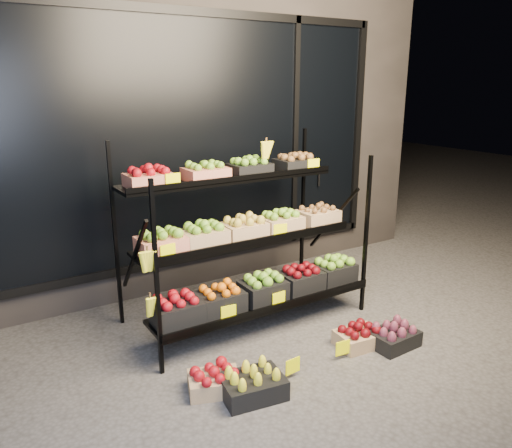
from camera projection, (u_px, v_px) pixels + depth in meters
ground at (286, 346)px, 4.17m from camera, size 24.00×24.00×0.00m
building at (159, 115)px, 5.79m from camera, size 6.00×2.08×3.50m
display_rack at (247, 238)px, 4.43m from camera, size 2.18×1.02×1.72m
tag_floor_a at (293, 371)px, 3.71m from camera, size 0.13×0.01×0.12m
tag_floor_b at (343, 352)px, 3.96m from camera, size 0.13×0.01×0.12m
floor_crate_left at (214, 380)px, 3.55m from camera, size 0.43×0.37×0.19m
floor_crate_midleft at (253, 383)px, 3.49m from camera, size 0.47×0.38×0.21m
floor_crate_midright at (359, 336)px, 4.15m from camera, size 0.40×0.31×0.19m
floor_crate_right at (394, 336)px, 4.15m from camera, size 0.40×0.30×0.20m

